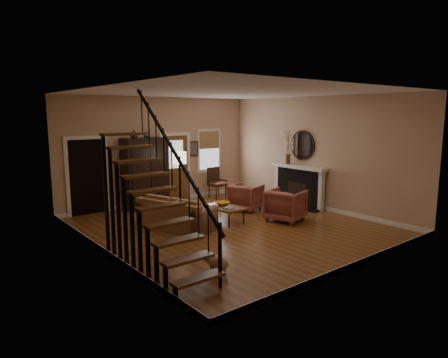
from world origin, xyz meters
TOP-DOWN VIEW (x-y plane):
  - room at (-0.41, 1.76)m, footprint 7.00×7.33m
  - staircase at (-2.78, -1.30)m, footprint 0.94×2.80m
  - fireplace at (3.13, 0.50)m, footprint 0.33×1.95m
  - armoire at (-0.70, 3.15)m, footprint 1.30×0.60m
  - vase_a at (-1.05, 3.05)m, footprint 0.24×0.24m
  - vase_b at (-0.65, 3.05)m, footprint 0.20×0.20m
  - sofa at (-1.11, 0.75)m, footprint 1.38×2.10m
  - coffee_table at (0.16, 0.46)m, footprint 0.66×1.09m
  - bowl at (0.21, 0.61)m, footprint 0.37×0.37m
  - books at (0.04, 0.16)m, footprint 0.20×0.27m
  - armchair_left at (1.50, -0.44)m, footprint 1.13×1.12m
  - armchair_right at (1.46, 1.08)m, footprint 1.07×1.05m
  - floor_lamp at (-0.20, 2.04)m, footprint 0.52×0.52m
  - side_chair at (1.85, 2.95)m, footprint 0.54×0.54m
  - dog at (-2.04, -2.13)m, footprint 0.37×0.51m

SIDE VIEW (x-z plane):
  - dog at x=-2.04m, z-range 0.00..0.34m
  - coffee_table at x=0.16m, z-range 0.00..0.41m
  - sofa at x=-1.11m, z-range 0.00..0.72m
  - armchair_right at x=1.46m, z-range 0.00..0.77m
  - armchair_left at x=1.50m, z-range 0.00..0.83m
  - books at x=0.04m, z-range 0.41..0.46m
  - bowl at x=0.21m, z-range 0.41..0.50m
  - side_chair at x=1.85m, z-range 0.00..1.02m
  - fireplace at x=3.13m, z-range -0.41..1.89m
  - floor_lamp at x=-0.20m, z-range 0.00..1.74m
  - armoire at x=-0.70m, z-range 0.00..2.10m
  - room at x=-0.41m, z-range -0.14..3.16m
  - staircase at x=-2.78m, z-range 0.00..3.20m
  - vase_b at x=-0.65m, z-range 2.10..2.31m
  - vase_a at x=-1.05m, z-range 2.10..2.35m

